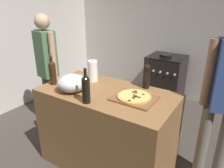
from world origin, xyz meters
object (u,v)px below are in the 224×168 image
Objects in this scene: pizza at (134,96)px; mixing_bowl at (72,83)px; stove at (165,80)px; paper_towel_roll at (93,71)px; wine_bottle_green at (86,88)px; person_in_red at (223,95)px; wine_bottle_dark at (147,75)px; wine_bottle_clear at (52,72)px; person_in_stripes at (47,67)px.

pizza is 0.65m from mixing_bowl.
stove is at bearing 82.13° from mixing_bowl.
mixing_bowl is at bearing -89.72° from paper_towel_roll.
stove is (0.00, 2.20, -0.62)m from wine_bottle_green.
person_in_red is (0.71, 0.37, 0.05)m from pizza.
stove is (0.29, 2.08, -0.57)m from mixing_bowl.
wine_bottle_green is at bearing -58.68° from paper_towel_roll.
wine_bottle_dark is at bearing 62.84° from wine_bottle_green.
wine_bottle_dark is 0.74m from person_in_red.
wine_bottle_dark is at bearing -176.10° from person_in_red.
wine_bottle_clear is 0.60m from person_in_stripes.
person_in_red is at bearing 22.18° from mixing_bowl.
pizza is 1.32× the size of paper_towel_roll.
mixing_bowl is 0.31m from wine_bottle_green.
mixing_bowl is 0.88m from person_in_stripes.
pizza is 1.09× the size of mixing_bowl.
wine_bottle_clear is 0.36× the size of stove.
paper_towel_roll reaches higher than pizza.
wine_bottle_clear is 1.72m from person_in_red.
wine_bottle_green is at bearing -147.70° from person_in_red.
mixing_bowl is 0.32× the size of stove.
wine_bottle_green is 1.20m from person_in_stripes.
person_in_stripes reaches higher than pizza.
stove is 1.94m from person_in_red.
mixing_bowl is 0.32m from wine_bottle_clear.
pizza is 0.95m from wine_bottle_clear.
pizza is at bearing 41.17° from wine_bottle_green.
wine_bottle_dark reaches higher than mixing_bowl.
person_in_stripes reaches higher than stove.
wine_bottle_clear reaches higher than paper_towel_roll.
paper_towel_roll is 0.80m from person_in_stripes.
stove is (0.29, 1.73, -0.60)m from paper_towel_roll.
mixing_bowl reaches higher than pizza.
mixing_bowl reaches higher than stove.
paper_towel_roll is (-0.63, 0.18, 0.09)m from pizza.
person_in_red is (1.65, 0.51, -0.06)m from wine_bottle_clear.
wine_bottle_clear is 0.99× the size of wine_bottle_dark.
wine_bottle_green is 0.36× the size of stove.
wine_bottle_green is 0.69m from wine_bottle_dark.
wine_bottle_green is (-0.34, -0.30, 0.11)m from pizza.
person_in_stripes is (-1.42, 0.20, 0.00)m from pizza.
wine_bottle_clear is at bearing -134.40° from paper_towel_roll.
mixing_bowl is at bearing -140.55° from wine_bottle_dark.
wine_bottle_clear is at bearing -35.20° from person_in_stripes.
stove is at bearing 101.11° from wine_bottle_dark.
mixing_bowl is 0.18× the size of person_in_stripes.
mixing_bowl is at bearing -25.34° from person_in_stripes.
pizza is 0.98× the size of wine_bottle_dark.
wine_bottle_clear is 0.20× the size of person_in_stripes.
wine_bottle_clear is at bearing -162.86° from person_in_red.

